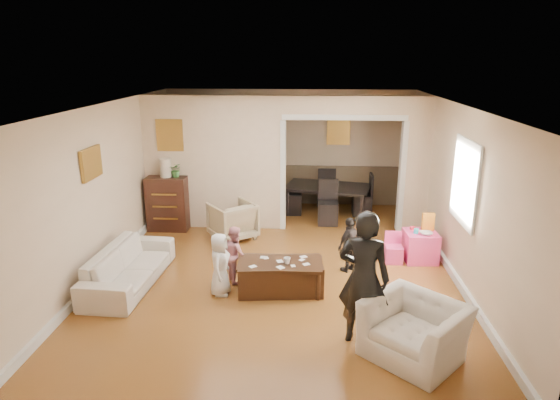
# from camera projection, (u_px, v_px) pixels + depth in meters

# --- Properties ---
(floor) EXTENTS (7.00, 7.00, 0.00)m
(floor) POSITION_uv_depth(u_px,v_px,m) (279.00, 264.00, 7.95)
(floor) COLOR #945B26
(floor) RESTS_ON ground
(partition_left) EXTENTS (2.75, 0.18, 2.60)m
(partition_left) POSITION_uv_depth(u_px,v_px,m) (215.00, 163.00, 9.38)
(partition_left) COLOR beige
(partition_left) RESTS_ON ground
(partition_right) EXTENTS (0.55, 0.18, 2.60)m
(partition_right) POSITION_uv_depth(u_px,v_px,m) (415.00, 166.00, 9.15)
(partition_right) COLOR beige
(partition_right) RESTS_ON ground
(partition_header) EXTENTS (2.22, 0.18, 0.35)m
(partition_header) POSITION_uv_depth(u_px,v_px,m) (345.00, 105.00, 8.91)
(partition_header) COLOR beige
(partition_header) RESTS_ON partition_right
(window_pane) EXTENTS (0.03, 0.95, 1.10)m
(window_pane) POSITION_uv_depth(u_px,v_px,m) (466.00, 182.00, 6.96)
(window_pane) COLOR white
(window_pane) RESTS_ON ground
(framed_art_partition) EXTENTS (0.45, 0.03, 0.55)m
(framed_art_partition) POSITION_uv_depth(u_px,v_px,m) (170.00, 135.00, 9.18)
(framed_art_partition) COLOR brown
(framed_art_partition) RESTS_ON partition_left
(framed_art_sofa_wall) EXTENTS (0.03, 0.55, 0.40)m
(framed_art_sofa_wall) POSITION_uv_depth(u_px,v_px,m) (91.00, 163.00, 7.02)
(framed_art_sofa_wall) COLOR brown
(framed_art_alcove) EXTENTS (0.45, 0.03, 0.55)m
(framed_art_alcove) POSITION_uv_depth(u_px,v_px,m) (338.00, 131.00, 10.69)
(framed_art_alcove) COLOR brown
(sofa) EXTENTS (0.86, 1.99, 0.57)m
(sofa) POSITION_uv_depth(u_px,v_px,m) (129.00, 266.00, 7.20)
(sofa) COLOR beige
(sofa) RESTS_ON ground
(armchair_back) EXTENTS (1.05, 1.06, 0.70)m
(armchair_back) POSITION_uv_depth(u_px,v_px,m) (233.00, 220.00, 9.01)
(armchair_back) COLOR #C7B38A
(armchair_back) RESTS_ON ground
(armchair_front) EXTENTS (1.36, 1.35, 0.66)m
(armchair_front) POSITION_uv_depth(u_px,v_px,m) (414.00, 330.00, 5.43)
(armchair_front) COLOR beige
(armchair_front) RESTS_ON ground
(dresser) EXTENTS (0.77, 0.44, 1.06)m
(dresser) POSITION_uv_depth(u_px,v_px,m) (168.00, 203.00, 9.43)
(dresser) COLOR black
(dresser) RESTS_ON ground
(table_lamp) EXTENTS (0.22, 0.22, 0.36)m
(table_lamp) POSITION_uv_depth(u_px,v_px,m) (166.00, 168.00, 9.23)
(table_lamp) COLOR beige
(table_lamp) RESTS_ON dresser
(potted_plant) EXTENTS (0.25, 0.22, 0.28)m
(potted_plant) POSITION_uv_depth(u_px,v_px,m) (176.00, 170.00, 9.23)
(potted_plant) COLOR #3D7835
(potted_plant) RESTS_ON dresser
(coffee_table) EXTENTS (1.26, 0.72, 0.45)m
(coffee_table) POSITION_uv_depth(u_px,v_px,m) (280.00, 276.00, 7.00)
(coffee_table) COLOR #392012
(coffee_table) RESTS_ON ground
(coffee_cup) EXTENTS (0.11, 0.11, 0.09)m
(coffee_cup) POSITION_uv_depth(u_px,v_px,m) (287.00, 261.00, 6.87)
(coffee_cup) COLOR silver
(coffee_cup) RESTS_ON coffee_table
(play_table) EXTENTS (0.55, 0.55, 0.50)m
(play_table) POSITION_uv_depth(u_px,v_px,m) (420.00, 246.00, 8.05)
(play_table) COLOR #FF4390
(play_table) RESTS_ON ground
(cereal_box) EXTENTS (0.20, 0.08, 0.30)m
(cereal_box) POSITION_uv_depth(u_px,v_px,m) (428.00, 222.00, 8.02)
(cereal_box) COLOR yellow
(cereal_box) RESTS_ON play_table
(cyan_cup) EXTENTS (0.08, 0.08, 0.08)m
(cyan_cup) POSITION_uv_depth(u_px,v_px,m) (416.00, 231.00, 7.92)
(cyan_cup) COLOR #2AD1D2
(cyan_cup) RESTS_ON play_table
(toy_block) EXTENTS (0.10, 0.09, 0.05)m
(toy_block) POSITION_uv_depth(u_px,v_px,m) (413.00, 228.00, 8.09)
(toy_block) COLOR red
(toy_block) RESTS_ON play_table
(play_bowl) EXTENTS (0.22, 0.22, 0.05)m
(play_bowl) POSITION_uv_depth(u_px,v_px,m) (426.00, 233.00, 7.85)
(play_bowl) COLOR silver
(play_bowl) RESTS_ON play_table
(dining_table) EXTENTS (1.93, 1.34, 0.62)m
(dining_table) POSITION_uv_depth(u_px,v_px,m) (327.00, 200.00, 10.41)
(dining_table) COLOR black
(dining_table) RESTS_ON ground
(adult_person) EXTENTS (0.69, 0.56, 1.66)m
(adult_person) POSITION_uv_depth(u_px,v_px,m) (364.00, 278.00, 5.58)
(adult_person) COLOR black
(adult_person) RESTS_ON ground
(child_kneel_a) EXTENTS (0.33, 0.47, 0.92)m
(child_kneel_a) POSITION_uv_depth(u_px,v_px,m) (220.00, 264.00, 6.84)
(child_kneel_a) COLOR white
(child_kneel_a) RESTS_ON ground
(child_kneel_b) EXTENTS (0.48, 0.52, 0.87)m
(child_kneel_b) POSITION_uv_depth(u_px,v_px,m) (235.00, 254.00, 7.27)
(child_kneel_b) COLOR pink
(child_kneel_b) RESTS_ON ground
(child_toddler) EXTENTS (0.52, 0.53, 0.89)m
(child_toddler) POSITION_uv_depth(u_px,v_px,m) (350.00, 245.00, 7.60)
(child_toddler) COLOR black
(child_toddler) RESTS_ON ground
(craft_papers) EXTENTS (0.88, 0.53, 0.00)m
(craft_papers) POSITION_uv_depth(u_px,v_px,m) (282.00, 262.00, 6.93)
(craft_papers) COLOR white
(craft_papers) RESTS_ON coffee_table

